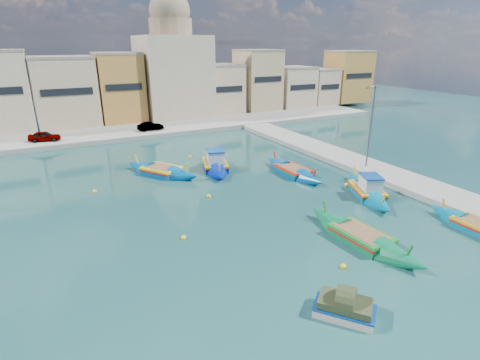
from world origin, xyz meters
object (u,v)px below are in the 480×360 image
object	(u,v)px
luzzu_green	(162,172)
luzzu_cyan_south	(478,228)
luzzu_cyan_mid	(293,172)
church_block	(173,64)
luzzu_blue_cabin	(215,165)
luzzu_blue_south	(361,238)
quay_street_lamp	(370,127)
luzzu_turquoise_cabin	(367,191)
tender_near	(345,308)

from	to	relation	value
luzzu_green	luzzu_cyan_south	size ratio (longest dim) A/B	1.13
luzzu_cyan_mid	church_block	bearing A→B (deg)	91.47
luzzu_blue_cabin	luzzu_blue_south	bearing A→B (deg)	-82.94
luzzu_blue_cabin	luzzu_green	size ratio (longest dim) A/B	1.09
quay_street_lamp	luzzu_blue_cabin	xyz separation A→B (m)	(-12.35, 7.28, -3.96)
luzzu_blue_cabin	quay_street_lamp	bearing A→B (deg)	-30.52
luzzu_turquoise_cabin	tender_near	distance (m)	15.23
quay_street_lamp	church_block	bearing A→B (deg)	102.35
church_block	luzzu_green	bearing A→B (deg)	-111.12
luzzu_blue_south	luzzu_green	bearing A→B (deg)	111.98
luzzu_cyan_mid	luzzu_green	bearing A→B (deg)	152.58
luzzu_blue_cabin	luzzu_cyan_mid	distance (m)	7.49
luzzu_turquoise_cabin	luzzu_blue_cabin	xyz separation A→B (m)	(-8.07, 11.76, 0.04)
luzzu_blue_cabin	tender_near	bearing A→B (deg)	-98.89
church_block	luzzu_cyan_mid	world-z (taller)	church_block
church_block	luzzu_turquoise_cabin	size ratio (longest dim) A/B	2.17
luzzu_blue_cabin	luzzu_blue_south	xyz separation A→B (m)	(2.12, -17.14, -0.10)
quay_street_lamp	tender_near	bearing A→B (deg)	-137.40
luzzu_turquoise_cabin	luzzu_cyan_south	world-z (taller)	luzzu_turquoise_cabin
quay_street_lamp	luzzu_blue_south	size ratio (longest dim) A/B	0.86
church_block	luzzu_green	size ratio (longest dim) A/B	2.32
luzzu_blue_cabin	luzzu_cyan_south	xyz separation A→B (m)	(9.90, -19.64, -0.14)
church_block	luzzu_cyan_south	world-z (taller)	church_block
luzzu_turquoise_cabin	tender_near	xyz separation A→B (m)	(-11.48, -10.00, 0.06)
church_block	tender_near	world-z (taller)	church_block
luzzu_cyan_mid	luzzu_cyan_south	xyz separation A→B (m)	(4.19, -14.81, -0.03)
church_block	luzzu_cyan_mid	size ratio (longest dim) A/B	2.22
luzzu_turquoise_cabin	luzzu_blue_south	world-z (taller)	luzzu_turquoise_cabin
quay_street_lamp	luzzu_cyan_mid	size ratio (longest dim) A/B	0.93
luzzu_cyan_mid	luzzu_blue_south	distance (m)	12.82
quay_street_lamp	luzzu_green	bearing A→B (deg)	155.22
luzzu_green	luzzu_blue_south	world-z (taller)	luzzu_green
luzzu_cyan_mid	tender_near	xyz separation A→B (m)	(-9.12, -16.93, 0.14)
quay_street_lamp	luzzu_turquoise_cabin	xyz separation A→B (m)	(-4.28, -4.48, -4.00)
luzzu_blue_cabin	luzzu_green	xyz separation A→B (m)	(-5.11, 0.78, -0.09)
luzzu_green	luzzu_blue_south	bearing A→B (deg)	-68.02
luzzu_turquoise_cabin	luzzu_cyan_south	xyz separation A→B (m)	(1.83, -7.88, -0.10)
church_block	luzzu_blue_south	bearing A→B (deg)	-93.63
luzzu_cyan_south	luzzu_turquoise_cabin	bearing A→B (deg)	103.09
luzzu_cyan_mid	luzzu_blue_cabin	bearing A→B (deg)	139.76
luzzu_blue_south	quay_street_lamp	bearing A→B (deg)	43.96
luzzu_cyan_mid	luzzu_cyan_south	world-z (taller)	luzzu_cyan_mid
luzzu_blue_cabin	tender_near	distance (m)	22.03
luzzu_green	tender_near	bearing A→B (deg)	-85.67
luzzu_green	tender_near	size ratio (longest dim) A/B	2.77
luzzu_blue_south	luzzu_cyan_south	size ratio (longest dim) A/B	1.28
quay_street_lamp	tender_near	distance (m)	21.76
luzzu_blue_south	luzzu_turquoise_cabin	bearing A→B (deg)	42.11
luzzu_blue_cabin	luzzu_blue_south	distance (m)	17.27
luzzu_green	luzzu_turquoise_cabin	bearing A→B (deg)	-43.57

